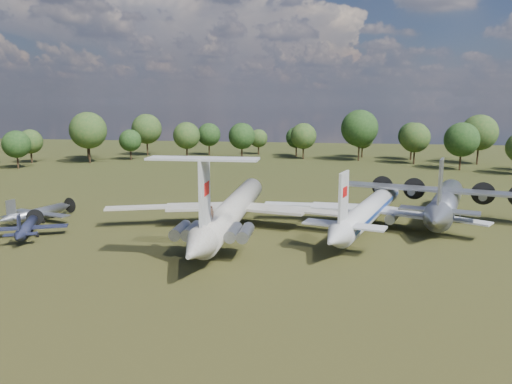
% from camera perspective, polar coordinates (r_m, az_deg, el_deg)
% --- Properties ---
extents(ground, '(300.00, 300.00, 0.00)m').
position_cam_1_polar(ground, '(72.77, -4.52, -3.77)').
color(ground, '#203511').
rests_on(ground, ground).
extents(il62_airliner, '(38.00, 48.77, 4.69)m').
position_cam_1_polar(il62_airliner, '(69.00, -2.61, -2.53)').
color(il62_airliner, '#B2B3AE').
rests_on(il62_airliner, ground).
extents(tu104_jet, '(41.39, 48.69, 4.19)m').
position_cam_1_polar(tu104_jet, '(72.08, 12.84, -2.43)').
color(tu104_jet, silver).
rests_on(tu104_jet, ground).
extents(an12_transport, '(39.22, 41.76, 4.57)m').
position_cam_1_polar(an12_transport, '(80.20, 20.82, -1.43)').
color(an12_transport, '#A5A7AD').
rests_on(an12_transport, ground).
extents(small_prop_west, '(14.72, 16.58, 2.01)m').
position_cam_1_polar(small_prop_west, '(72.40, -24.70, -3.96)').
color(small_prop_west, black).
rests_on(small_prop_west, ground).
extents(small_prop_northwest, '(13.79, 16.37, 2.06)m').
position_cam_1_polar(small_prop_northwest, '(81.00, -23.63, -2.42)').
color(small_prop_northwest, '#A7A9AF').
rests_on(small_prop_northwest, ground).
extents(person_on_il62, '(0.66, 0.54, 1.57)m').
position_cam_1_polar(person_on_il62, '(55.76, -5.13, -2.35)').
color(person_on_il62, '#95654C').
rests_on(person_on_il62, il62_airliner).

